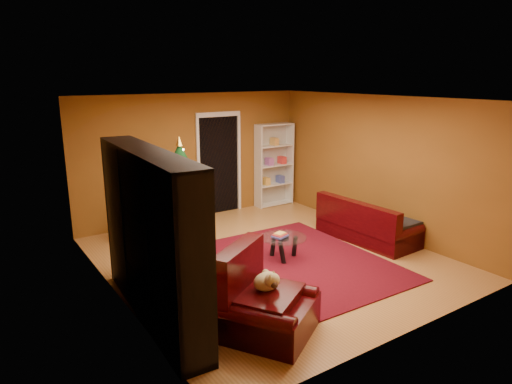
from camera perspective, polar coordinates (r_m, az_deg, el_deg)
floor at (r=7.67m, az=1.68°, el=-8.43°), size 5.00×5.50×0.05m
ceiling at (r=7.07m, az=1.84°, el=11.76°), size 5.00×5.50×0.05m
wall_back at (r=9.61m, az=-7.92°, el=4.39°), size 5.00×0.05×2.60m
wall_left at (r=6.19m, az=-17.67°, el=-1.78°), size 0.05×5.50×2.60m
wall_right at (r=8.93m, az=15.09°, el=3.27°), size 0.05×5.50×2.60m
doorway at (r=9.88m, az=-4.62°, el=3.29°), size 1.06×0.60×2.16m
rug at (r=7.44m, az=4.54°, el=-8.92°), size 2.85×3.30×0.02m
media_unit at (r=5.68m, az=-13.00°, el=-5.44°), size 0.56×2.78×2.12m
christmas_tree at (r=8.47m, az=-9.34°, el=0.38°), size 1.13×1.13×1.91m
gift_box_teal at (r=8.73m, az=-15.58°, el=-4.73°), size 0.39×0.39×0.33m
gift_box_red at (r=8.76m, az=-12.24°, el=-4.80°), size 0.31×0.31×0.23m
white_bookshelf at (r=10.49m, az=2.28°, el=3.38°), size 0.90×0.33×1.94m
armchair at (r=5.45m, az=1.64°, el=-13.35°), size 1.47×1.47×0.84m
dog at (r=5.41m, az=1.36°, el=-11.11°), size 0.50×0.47×0.27m
sofa at (r=8.61m, az=13.82°, el=-3.27°), size 0.91×1.88×0.79m
coffee_table at (r=7.57m, az=3.43°, el=-6.94°), size 0.95×0.95×0.47m
acrylic_chair at (r=8.10m, az=-7.53°, el=-4.20°), size 0.50×0.53×0.77m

